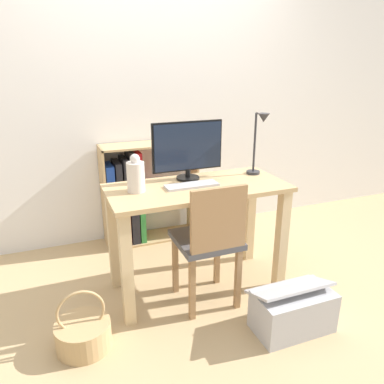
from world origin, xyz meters
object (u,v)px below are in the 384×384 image
at_px(keyboard, 192,185).
at_px(desk_lamp, 259,138).
at_px(vase, 136,175).
at_px(storage_box, 293,310).
at_px(chair, 210,239).
at_px(basket, 83,333).
at_px(monitor, 188,148).
at_px(bookshelf, 134,198).

xyz_separation_m(keyboard, desk_lamp, (0.54, 0.06, 0.27)).
relative_size(vase, storage_box, 0.51).
xyz_separation_m(chair, basket, (-0.84, -0.11, -0.40)).
height_order(monitor, storage_box, monitor).
xyz_separation_m(desk_lamp, storage_box, (-0.13, -0.71, -0.92)).
xyz_separation_m(chair, storage_box, (0.38, -0.41, -0.35)).
xyz_separation_m(vase, chair, (0.40, -0.27, -0.39)).
bearing_deg(desk_lamp, bookshelf, 131.99).
xyz_separation_m(bookshelf, storage_box, (0.61, -1.53, -0.28)).
distance_m(vase, desk_lamp, 0.92).
relative_size(monitor, basket, 1.36).
relative_size(keyboard, vase, 1.46).
distance_m(monitor, vase, 0.44).
bearing_deg(storage_box, desk_lamp, 79.82).
distance_m(desk_lamp, basket, 1.70).
distance_m(desk_lamp, chair, 0.81).
xyz_separation_m(vase, bookshelf, (0.16, 0.85, -0.47)).
bearing_deg(bookshelf, storage_box, -68.20).
distance_m(keyboard, bookshelf, 0.98).
xyz_separation_m(keyboard, basket, (-0.81, -0.34, -0.70)).
bearing_deg(bookshelf, monitor, -71.31).
bearing_deg(keyboard, bookshelf, 103.13).
distance_m(chair, storage_box, 0.66).
relative_size(chair, basket, 2.34).
distance_m(keyboard, storage_box, 1.01).
bearing_deg(chair, monitor, 86.05).
bearing_deg(bookshelf, basket, -116.10).
bearing_deg(basket, monitor, 31.26).
xyz_separation_m(keyboard, vase, (-0.37, 0.04, 0.10)).
height_order(monitor, keyboard, monitor).
relative_size(keyboard, bookshelf, 0.40).
bearing_deg(keyboard, monitor, 77.93).
bearing_deg(storage_box, keyboard, 122.04).
height_order(keyboard, storage_box, keyboard).
relative_size(keyboard, desk_lamp, 0.79).
bearing_deg(storage_box, chair, 132.19).
bearing_deg(bookshelf, desk_lamp, -48.01).
xyz_separation_m(monitor, storage_box, (0.37, -0.82, -0.86)).
height_order(monitor, bookshelf, monitor).
xyz_separation_m(vase, basket, (-0.44, -0.38, -0.79)).
relative_size(bookshelf, storage_box, 1.84).
relative_size(bookshelf, basket, 2.39).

